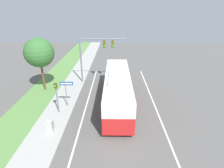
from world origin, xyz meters
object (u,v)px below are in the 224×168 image
Objects in this scene: bus at (118,87)px; signal_gantry at (94,51)px; utility_cabinet at (50,126)px; pedestrian_signal at (56,94)px; street_sign at (66,89)px.

signal_gantry is (-2.94, 5.51, 2.53)m from bus.
bus reaches higher than utility_cabinet.
pedestrian_signal is (-2.75, -7.75, -2.24)m from signal_gantry.
pedestrian_signal reaches higher than utility_cabinet.
bus reaches higher than street_sign.
signal_gantry reaches higher than pedestrian_signal.
pedestrian_signal is 3.18m from utility_cabinet.
signal_gantry reaches higher than utility_cabinet.
utility_cabinet is at bearing -104.15° from signal_gantry.
pedestrian_signal is at bearing -158.42° from bus.
street_sign is (-5.10, -1.02, 0.15)m from bus.
bus is at bearing 41.90° from utility_cabinet.
bus is 5.20m from street_sign.
pedestrian_signal is at bearing -109.51° from signal_gantry.
signal_gantry is 6.41× the size of utility_cabinet.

